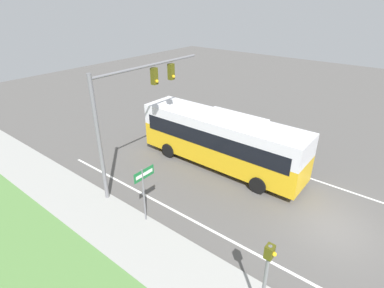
{
  "coord_description": "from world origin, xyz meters",
  "views": [
    {
      "loc": [
        -12.41,
        -1.5,
        9.66
      ],
      "look_at": [
        0.02,
        8.34,
        1.79
      ],
      "focal_mm": 28.0,
      "sensor_mm": 36.0,
      "label": 1
    }
  ],
  "objects_px": {
    "bus": "(221,138)",
    "pedestrian_signal": "(267,271)",
    "signal_gantry": "(133,101)",
    "street_sign": "(144,186)"
  },
  "relations": [
    {
      "from": "bus",
      "to": "pedestrian_signal",
      "type": "xyz_separation_m",
      "value": [
        -7.52,
        -6.62,
        0.23
      ]
    },
    {
      "from": "bus",
      "to": "signal_gantry",
      "type": "xyz_separation_m",
      "value": [
        -4.33,
        2.7,
        2.89
      ]
    },
    {
      "from": "bus",
      "to": "street_sign",
      "type": "height_order",
      "value": "bus"
    },
    {
      "from": "bus",
      "to": "street_sign",
      "type": "xyz_separation_m",
      "value": [
        -6.51,
        -0.18,
        0.08
      ]
    },
    {
      "from": "bus",
      "to": "signal_gantry",
      "type": "bearing_deg",
      "value": 148.07
    },
    {
      "from": "bus",
      "to": "signal_gantry",
      "type": "distance_m",
      "value": 5.86
    },
    {
      "from": "bus",
      "to": "signal_gantry",
      "type": "height_order",
      "value": "signal_gantry"
    },
    {
      "from": "signal_gantry",
      "to": "street_sign",
      "type": "relative_size",
      "value": 2.6
    },
    {
      "from": "signal_gantry",
      "to": "pedestrian_signal",
      "type": "relative_size",
      "value": 2.36
    },
    {
      "from": "pedestrian_signal",
      "to": "street_sign",
      "type": "bearing_deg",
      "value": 81.13
    }
  ]
}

